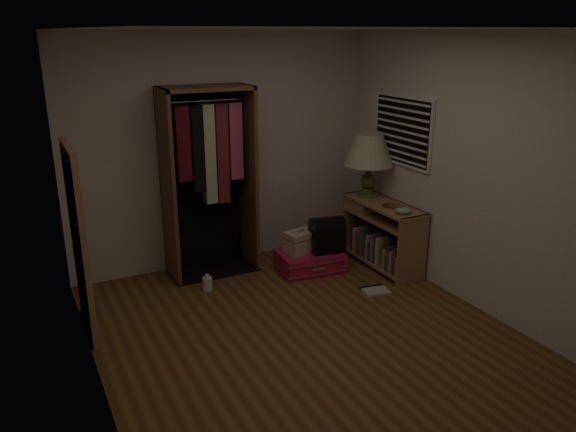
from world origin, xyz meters
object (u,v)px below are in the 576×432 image
at_px(black_bag, 327,234).
at_px(table_lamp, 369,151).
at_px(open_wardrobe, 210,165).
at_px(train_case, 301,241).
at_px(pink_suitcase, 310,261).
at_px(white_jug, 207,283).
at_px(floor_mirror, 79,242).
at_px(console_bookshelf, 381,232).

xyz_separation_m(black_bag, table_lamp, (0.63, 0.14, 0.85)).
relative_size(open_wardrobe, train_case, 5.24).
bearing_deg(train_case, pink_suitcase, -46.70).
bearing_deg(white_jug, floor_mirror, -167.03).
height_order(floor_mirror, white_jug, floor_mirror).
xyz_separation_m(pink_suitcase, train_case, (-0.09, 0.06, 0.23)).
xyz_separation_m(open_wardrobe, table_lamp, (1.76, -0.44, 0.06)).
bearing_deg(open_wardrobe, white_jug, -117.32).
height_order(floor_mirror, table_lamp, floor_mirror).
height_order(open_wardrobe, floor_mirror, open_wardrobe).
distance_m(black_bag, white_jug, 1.44).
bearing_deg(console_bookshelf, train_case, 162.37).
height_order(open_wardrobe, train_case, open_wardrobe).
height_order(open_wardrobe, white_jug, open_wardrobe).
relative_size(console_bookshelf, open_wardrobe, 0.55).
distance_m(open_wardrobe, white_jug, 1.26).
bearing_deg(open_wardrobe, floor_mirror, -152.47).
distance_m(pink_suitcase, table_lamp, 1.42).
relative_size(console_bookshelf, train_case, 2.86).
bearing_deg(pink_suitcase, table_lamp, 11.47).
height_order(open_wardrobe, table_lamp, open_wardrobe).
relative_size(table_lamp, white_jug, 4.05).
bearing_deg(table_lamp, console_bookshelf, -90.56).
height_order(floor_mirror, black_bag, floor_mirror).
bearing_deg(train_case, black_bag, -37.64).
relative_size(floor_mirror, train_case, 4.35).
bearing_deg(black_bag, floor_mirror, -165.90).
relative_size(black_bag, white_jug, 2.28).
distance_m(floor_mirror, black_bag, 2.66).
bearing_deg(open_wardrobe, table_lamp, -13.91).
distance_m(pink_suitcase, train_case, 0.25).
bearing_deg(train_case, table_lamp, -10.87).
relative_size(console_bookshelf, pink_suitcase, 1.45).
relative_size(open_wardrobe, table_lamp, 2.83).
xyz_separation_m(pink_suitcase, black_bag, (0.18, -0.07, 0.32)).
bearing_deg(table_lamp, floor_mirror, -174.13).
bearing_deg(black_bag, white_jug, -173.88).
distance_m(console_bookshelf, white_jug, 2.05).
bearing_deg(white_jug, pink_suitcase, -1.26).
bearing_deg(console_bookshelf, floor_mirror, -179.41).
distance_m(open_wardrobe, table_lamp, 1.82).
xyz_separation_m(black_bag, white_jug, (-1.39, 0.09, -0.35)).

